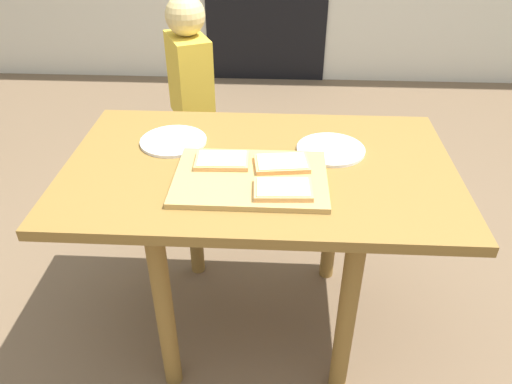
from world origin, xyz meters
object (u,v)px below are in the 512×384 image
Objects in this scene: cutting_board at (251,178)px; plate_white_right at (331,149)px; pizza_slice_far_left at (222,160)px; plate_white_left at (173,141)px; pizza_slice_far_right at (282,163)px; child_left at (192,100)px; pizza_slice_near_right at (283,189)px; dining_table at (259,190)px.

cutting_board reaches higher than plate_white_right.
plate_white_left is (-0.17, 0.15, -0.02)m from pizza_slice_far_left.
pizza_slice_far_right reaches higher than plate_white_right.
plate_white_right is 0.83m from child_left.
child_left is at bearing 110.92° from cutting_board.
plate_white_right is at bearing -48.43° from child_left.
pizza_slice_far_left is at bearing -40.50° from plate_white_left.
pizza_slice_near_right is at bearing -38.61° from pizza_slice_far_left.
cutting_board is at bearing -145.52° from pizza_slice_far_right.
cutting_board is 2.03× the size of plate_white_right.
plate_white_left is at bearing 176.63° from plate_white_right.
cutting_board is 0.12m from pizza_slice_near_right.
pizza_slice_near_right reaches higher than plate_white_left.
pizza_slice_far_right is (0.09, 0.06, 0.02)m from cutting_board.
pizza_slice_near_right is 0.14m from pizza_slice_far_right.
plate_white_left and plate_white_right have the same top height.
pizza_slice_far_left is 0.35m from plate_white_right.
cutting_board is 0.11m from pizza_slice_far_left.
dining_table is 5.47× the size of plate_white_right.
pizza_slice_near_right is at bearing -39.74° from cutting_board.
cutting_board is at bearing -141.99° from plate_white_right.
pizza_slice_far_left is at bearing 142.59° from cutting_board.
child_left reaches higher than pizza_slice_far_left.
dining_table is at bearing -23.14° from plate_white_left.
cutting_board is 0.86m from child_left.
child_left is (-0.40, 0.88, -0.13)m from pizza_slice_near_right.
pizza_slice_far_left is 0.99× the size of pizza_slice_near_right.
cutting_board is 0.43× the size of child_left.
child_left is at bearing 106.56° from pizza_slice_far_left.
pizza_slice_near_right is at bearing -119.27° from plate_white_right.
cutting_board is at bearing 140.26° from pizza_slice_near_right.
child_left is at bearing 131.57° from plate_white_right.
child_left reaches higher than pizza_slice_far_right.
dining_table is 7.31× the size of pizza_slice_far_left.
plate_white_right is at bearing 38.01° from cutting_board.
pizza_slice_far_left reaches higher than plate_white_left.
plate_white_left is (-0.35, 0.16, -0.02)m from pizza_slice_far_right.
plate_white_left is at bearing 155.87° from pizza_slice_far_right.
cutting_board reaches higher than dining_table.
pizza_slice_far_right reaches higher than dining_table.
pizza_slice_far_right is 0.79× the size of plate_white_left.
plate_white_right is (0.50, -0.03, 0.00)m from plate_white_left.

